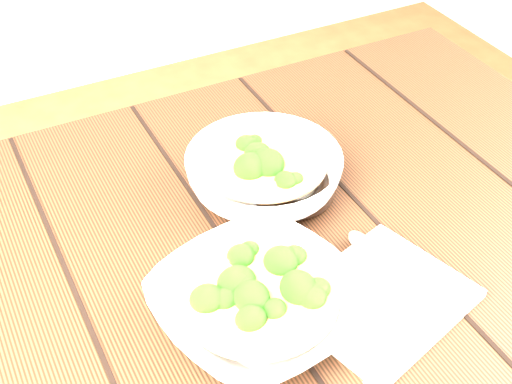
# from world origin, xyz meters

# --- Properties ---
(table) EXTENTS (1.20, 0.80, 0.75)m
(table) POSITION_xyz_m (0.00, 0.00, 0.63)
(table) COLOR #371C0F
(table) RESTS_ON ground
(soup_bowl_front) EXTENTS (0.27, 0.27, 0.07)m
(soup_bowl_front) POSITION_xyz_m (-0.04, -0.11, 0.78)
(soup_bowl_front) COLOR silver
(soup_bowl_front) RESTS_ON table
(soup_bowl_back) EXTENTS (0.24, 0.24, 0.08)m
(soup_bowl_back) POSITION_xyz_m (0.07, 0.10, 0.79)
(soup_bowl_back) COLOR silver
(soup_bowl_back) RESTS_ON table
(trivet) EXTENTS (0.14, 0.14, 0.03)m
(trivet) POSITION_xyz_m (0.10, 0.07, 0.76)
(trivet) COLOR black
(trivet) RESTS_ON table
(napkin) EXTENTS (0.24, 0.21, 0.01)m
(napkin) POSITION_xyz_m (0.10, -0.15, 0.76)
(napkin) COLOR beige
(napkin) RESTS_ON table
(spoon_left) EXTENTS (0.05, 0.16, 0.01)m
(spoon_left) POSITION_xyz_m (0.08, -0.11, 0.76)
(spoon_left) COLOR #B2AB9D
(spoon_left) RESTS_ON napkin
(spoon_right) EXTENTS (0.03, 0.17, 0.01)m
(spoon_right) POSITION_xyz_m (0.13, -0.09, 0.76)
(spoon_right) COLOR #B2AB9D
(spoon_right) RESTS_ON napkin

